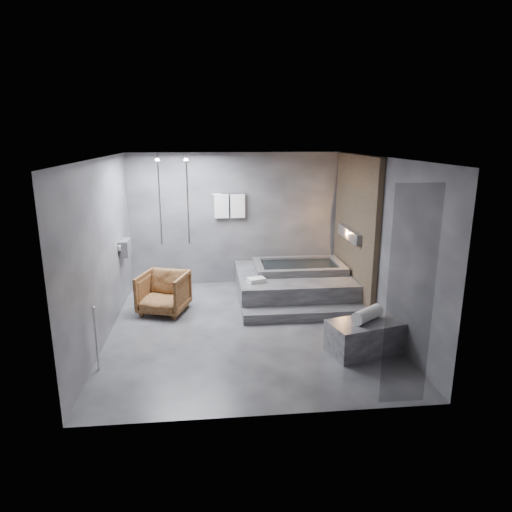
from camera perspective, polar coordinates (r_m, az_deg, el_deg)
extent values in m
plane|color=#2F2F32|center=(7.76, -1.16, -8.95)|extent=(5.00, 5.00, 0.00)
cube|color=#4F4F51|center=(7.11, -1.28, 12.16)|extent=(4.50, 5.00, 0.04)
cube|color=#3A3A3F|center=(9.75, -2.44, 4.60)|extent=(4.50, 0.04, 2.80)
cube|color=#3A3A3F|center=(4.93, 1.20, -5.72)|extent=(4.50, 0.04, 2.80)
cube|color=#3A3A3F|center=(7.48, -18.66, 0.66)|extent=(0.04, 5.00, 2.80)
cube|color=#3A3A3F|center=(7.82, 15.45, 1.50)|extent=(0.04, 5.00, 2.80)
cube|color=#997C59|center=(8.95, 12.24, 3.34)|extent=(0.10, 2.40, 2.78)
cube|color=#FF9938|center=(8.94, 11.72, 2.71)|extent=(0.14, 1.20, 0.20)
cube|color=gray|center=(8.86, -16.04, 1.00)|extent=(0.16, 0.42, 0.30)
imported|color=beige|center=(8.78, -16.06, 0.56)|extent=(0.08, 0.08, 0.21)
imported|color=beige|center=(8.97, -15.83, 0.70)|extent=(0.07, 0.07, 0.15)
cylinder|color=silver|center=(9.22, -8.55, 7.00)|extent=(0.04, 0.04, 1.80)
cylinder|color=silver|center=(9.27, -11.97, 6.88)|extent=(0.04, 0.04, 1.80)
cylinder|color=silver|center=(9.60, -3.35, 7.75)|extent=(0.75, 0.02, 0.02)
cube|color=white|center=(9.61, -4.34, 6.23)|extent=(0.30, 0.06, 0.50)
cube|color=white|center=(9.63, -2.31, 6.28)|extent=(0.30, 0.06, 0.50)
cylinder|color=silver|center=(6.65, -19.33, -9.83)|extent=(0.04, 0.04, 0.90)
cube|color=black|center=(5.44, 18.72, -5.10)|extent=(0.55, 0.01, 2.60)
cube|color=#343437|center=(9.15, 4.64, -3.57)|extent=(2.20, 2.00, 0.50)
cube|color=#343437|center=(8.12, 6.14, -7.25)|extent=(2.20, 0.36, 0.18)
cube|color=#38383B|center=(7.05, 13.44, -9.80)|extent=(1.18, 0.85, 0.48)
imported|color=#3F230F|center=(8.46, -11.48, -4.52)|extent=(1.01, 1.02, 0.74)
cylinder|color=silver|center=(6.96, 13.75, -7.11)|extent=(0.56, 0.49, 0.20)
cube|color=silver|center=(8.45, 0.06, -3.03)|extent=(0.35, 0.30, 0.08)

